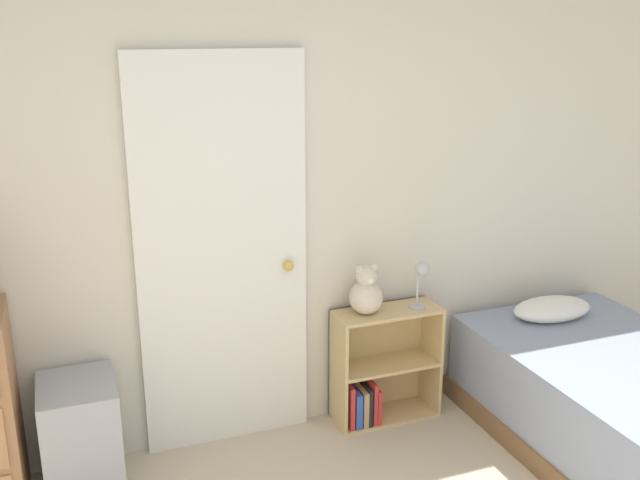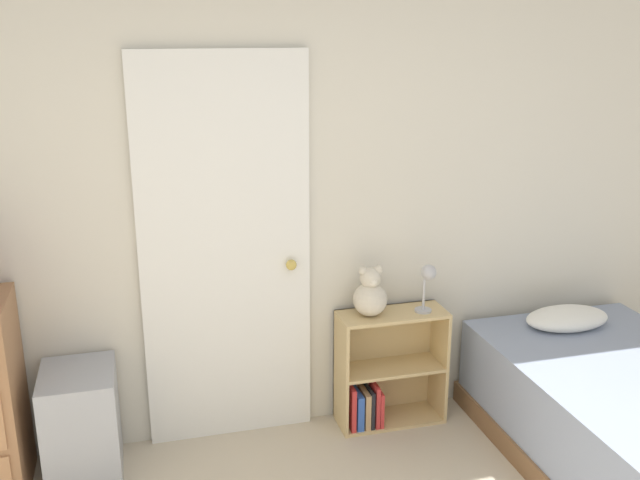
{
  "view_description": "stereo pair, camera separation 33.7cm",
  "coord_description": "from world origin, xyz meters",
  "px_view_note": "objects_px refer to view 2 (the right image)",
  "views": [
    {
      "loc": [
        -0.95,
        -1.25,
        2.14
      ],
      "look_at": [
        0.25,
        1.88,
        1.13
      ],
      "focal_mm": 40.0,
      "sensor_mm": 36.0,
      "label": 1
    },
    {
      "loc": [
        -0.62,
        -1.35,
        2.14
      ],
      "look_at": [
        0.25,
        1.88,
        1.13
      ],
      "focal_mm": 40.0,
      "sensor_mm": 36.0,
      "label": 2
    }
  ],
  "objects_px": {
    "desk_lamp": "(428,279)",
    "bed": "(638,427)",
    "bookshelf": "(383,376)",
    "storage_bin": "(82,424)",
    "teddy_bear": "(370,294)"
  },
  "relations": [
    {
      "from": "teddy_bear",
      "to": "bed",
      "type": "distance_m",
      "value": 1.46
    },
    {
      "from": "storage_bin",
      "to": "bed",
      "type": "relative_size",
      "value": 0.3
    },
    {
      "from": "bookshelf",
      "to": "bed",
      "type": "xyz_separation_m",
      "value": [
        1.03,
        -0.8,
        -0.01
      ]
    },
    {
      "from": "teddy_bear",
      "to": "bed",
      "type": "xyz_separation_m",
      "value": [
        1.12,
        -0.79,
        -0.51
      ]
    },
    {
      "from": "storage_bin",
      "to": "bed",
      "type": "height_order",
      "value": "bed"
    },
    {
      "from": "bookshelf",
      "to": "bed",
      "type": "relative_size",
      "value": 0.36
    },
    {
      "from": "desk_lamp",
      "to": "bed",
      "type": "xyz_separation_m",
      "value": [
        0.81,
        -0.75,
        -0.58
      ]
    },
    {
      "from": "bed",
      "to": "teddy_bear",
      "type": "bearing_deg",
      "value": 144.93
    },
    {
      "from": "bookshelf",
      "to": "teddy_bear",
      "type": "distance_m",
      "value": 0.5
    },
    {
      "from": "bed",
      "to": "desk_lamp",
      "type": "bearing_deg",
      "value": 137.11
    },
    {
      "from": "storage_bin",
      "to": "desk_lamp",
      "type": "bearing_deg",
      "value": 1.65
    },
    {
      "from": "storage_bin",
      "to": "desk_lamp",
      "type": "distance_m",
      "value": 1.9
    },
    {
      "from": "teddy_bear",
      "to": "desk_lamp",
      "type": "height_order",
      "value": "teddy_bear"
    },
    {
      "from": "bookshelf",
      "to": "desk_lamp",
      "type": "bearing_deg",
      "value": -11.13
    },
    {
      "from": "storage_bin",
      "to": "desk_lamp",
      "type": "height_order",
      "value": "desk_lamp"
    }
  ]
}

